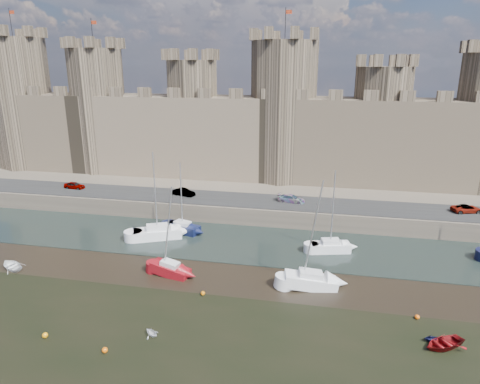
{
  "coord_description": "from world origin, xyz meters",
  "views": [
    {
      "loc": [
        9.45,
        -25.29,
        22.06
      ],
      "look_at": [
        -0.15,
        22.0,
        7.44
      ],
      "focal_mm": 32.0,
      "sensor_mm": 36.0,
      "label": 1
    }
  ],
  "objects_px": {
    "car_2": "(291,199)",
    "sailboat_5": "(310,280)",
    "sailboat_4": "(170,269)",
    "car_1": "(184,192)",
    "sailboat_2": "(330,246)",
    "sailboat_0": "(157,232)",
    "sailboat_1": "(183,227)",
    "car_0": "(74,185)",
    "car_3": "(467,209)"
  },
  "relations": [
    {
      "from": "car_2",
      "to": "sailboat_0",
      "type": "distance_m",
      "value": 19.88
    },
    {
      "from": "car_3",
      "to": "sailboat_4",
      "type": "xyz_separation_m",
      "value": [
        -35.0,
        -20.49,
        -2.32
      ]
    },
    {
      "from": "car_3",
      "to": "sailboat_2",
      "type": "bearing_deg",
      "value": 105.43
    },
    {
      "from": "car_2",
      "to": "sailboat_2",
      "type": "xyz_separation_m",
      "value": [
        5.74,
        -10.8,
        -2.26
      ]
    },
    {
      "from": "car_3",
      "to": "sailboat_4",
      "type": "bearing_deg",
      "value": 104.23
    },
    {
      "from": "car_1",
      "to": "sailboat_0",
      "type": "bearing_deg",
      "value": -165.53
    },
    {
      "from": "car_1",
      "to": "sailboat_4",
      "type": "relative_size",
      "value": 0.35
    },
    {
      "from": "sailboat_0",
      "to": "sailboat_4",
      "type": "bearing_deg",
      "value": -85.4
    },
    {
      "from": "sailboat_2",
      "to": "car_3",
      "type": "bearing_deg",
      "value": 17.37
    },
    {
      "from": "car_0",
      "to": "sailboat_2",
      "type": "relative_size",
      "value": 0.33
    },
    {
      "from": "car_2",
      "to": "sailboat_2",
      "type": "distance_m",
      "value": 12.44
    },
    {
      "from": "car_1",
      "to": "car_3",
      "type": "relative_size",
      "value": 0.88
    },
    {
      "from": "car_1",
      "to": "car_2",
      "type": "height_order",
      "value": "car_1"
    },
    {
      "from": "car_3",
      "to": "sailboat_2",
      "type": "xyz_separation_m",
      "value": [
        -18.04,
        -11.07,
        -2.25
      ]
    },
    {
      "from": "car_2",
      "to": "sailboat_5",
      "type": "distance_m",
      "value": 20.39
    },
    {
      "from": "sailboat_0",
      "to": "sailboat_1",
      "type": "height_order",
      "value": "sailboat_0"
    },
    {
      "from": "sailboat_0",
      "to": "sailboat_5",
      "type": "bearing_deg",
      "value": -48.54
    },
    {
      "from": "car_2",
      "to": "sailboat_1",
      "type": "xyz_separation_m",
      "value": [
        -13.86,
        -8.37,
        -2.3
      ]
    },
    {
      "from": "sailboat_1",
      "to": "car_2",
      "type": "bearing_deg",
      "value": 49.07
    },
    {
      "from": "car_0",
      "to": "car_2",
      "type": "distance_m",
      "value": 34.96
    },
    {
      "from": "car_2",
      "to": "sailboat_1",
      "type": "height_order",
      "value": "sailboat_1"
    },
    {
      "from": "car_2",
      "to": "car_3",
      "type": "bearing_deg",
      "value": -80.67
    },
    {
      "from": "sailboat_0",
      "to": "sailboat_4",
      "type": "relative_size",
      "value": 1.14
    },
    {
      "from": "car_0",
      "to": "car_2",
      "type": "height_order",
      "value": "car_0"
    },
    {
      "from": "sailboat_5",
      "to": "car_0",
      "type": "bearing_deg",
      "value": 142.58
    },
    {
      "from": "car_0",
      "to": "sailboat_5",
      "type": "bearing_deg",
      "value": -112.46
    },
    {
      "from": "car_3",
      "to": "sailboat_5",
      "type": "distance_m",
      "value": 28.52
    },
    {
      "from": "sailboat_0",
      "to": "sailboat_4",
      "type": "xyz_separation_m",
      "value": [
        5.17,
        -9.19,
        -0.13
      ]
    },
    {
      "from": "car_0",
      "to": "sailboat_1",
      "type": "bearing_deg",
      "value": -106.92
    },
    {
      "from": "car_0",
      "to": "car_3",
      "type": "relative_size",
      "value": 0.84
    },
    {
      "from": "sailboat_4",
      "to": "sailboat_5",
      "type": "distance_m",
      "value": 14.98
    },
    {
      "from": "car_2",
      "to": "car_3",
      "type": "relative_size",
      "value": 0.98
    },
    {
      "from": "car_0",
      "to": "sailboat_4",
      "type": "height_order",
      "value": "sailboat_4"
    },
    {
      "from": "car_3",
      "to": "sailboat_0",
      "type": "height_order",
      "value": "sailboat_0"
    },
    {
      "from": "car_1",
      "to": "sailboat_2",
      "type": "xyz_separation_m",
      "value": [
        22.11,
        -10.68,
        -2.27
      ]
    },
    {
      "from": "sailboat_1",
      "to": "car_1",
      "type": "bearing_deg",
      "value": 124.92
    },
    {
      "from": "car_0",
      "to": "sailboat_4",
      "type": "relative_size",
      "value": 0.34
    },
    {
      "from": "sailboat_0",
      "to": "sailboat_5",
      "type": "relative_size",
      "value": 1.0
    },
    {
      "from": "car_0",
      "to": "sailboat_4",
      "type": "distance_m",
      "value": 31.3
    },
    {
      "from": "sailboat_1",
      "to": "sailboat_5",
      "type": "bearing_deg",
      "value": -15.3
    },
    {
      "from": "car_1",
      "to": "sailboat_4",
      "type": "xyz_separation_m",
      "value": [
        5.15,
        -20.09,
        -2.34
      ]
    },
    {
      "from": "car_2",
      "to": "sailboat_1",
      "type": "distance_m",
      "value": 16.35
    },
    {
      "from": "car_1",
      "to": "sailboat_2",
      "type": "height_order",
      "value": "sailboat_2"
    },
    {
      "from": "car_3",
      "to": "sailboat_2",
      "type": "relative_size",
      "value": 0.4
    },
    {
      "from": "sailboat_0",
      "to": "car_0",
      "type": "bearing_deg",
      "value": 124.44
    },
    {
      "from": "car_3",
      "to": "sailboat_0",
      "type": "bearing_deg",
      "value": 89.6
    },
    {
      "from": "car_3",
      "to": "sailboat_4",
      "type": "height_order",
      "value": "sailboat_4"
    },
    {
      "from": "car_3",
      "to": "sailboat_0",
      "type": "distance_m",
      "value": 41.78
    },
    {
      "from": "car_1",
      "to": "sailboat_0",
      "type": "height_order",
      "value": "sailboat_0"
    },
    {
      "from": "sailboat_0",
      "to": "sailboat_2",
      "type": "bearing_deg",
      "value": -24.15
    }
  ]
}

